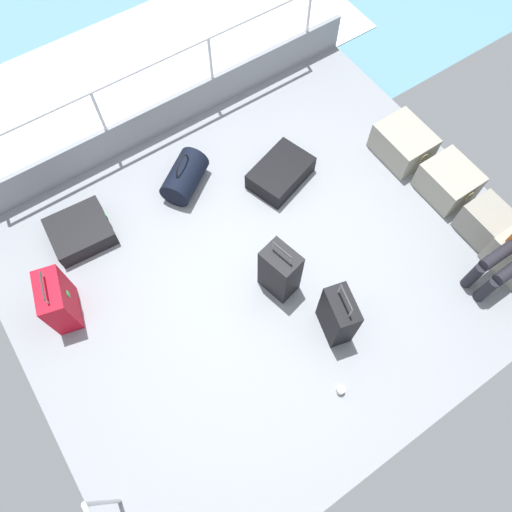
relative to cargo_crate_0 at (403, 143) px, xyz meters
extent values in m
cube|color=gray|center=(0.30, -2.11, -0.22)|extent=(4.40, 5.20, 0.06)
cube|color=gray|center=(-1.87, -2.11, 0.04)|extent=(0.06, 5.20, 0.45)
cylinder|color=silver|center=(-1.87, -2.80, 0.31)|extent=(0.04, 0.04, 1.00)
cylinder|color=silver|center=(-1.87, -1.41, 0.31)|extent=(0.04, 0.04, 1.00)
cylinder|color=silver|center=(-1.87, -0.03, 0.31)|extent=(0.04, 0.04, 1.00)
cylinder|color=silver|center=(-1.87, -2.11, 0.81)|extent=(0.04, 4.16, 0.04)
cylinder|color=silver|center=(1.45, -4.46, 0.29)|extent=(0.04, 0.04, 0.95)
cube|color=white|center=(-3.30, -2.11, -0.53)|extent=(2.40, 7.28, 0.01)
cube|color=gray|center=(0.00, 0.00, 0.00)|extent=(0.62, 0.50, 0.37)
torus|color=tan|center=(-0.32, 0.00, 0.07)|extent=(0.02, 0.12, 0.12)
torus|color=tan|center=(0.32, 0.00, 0.07)|extent=(0.02, 0.12, 0.12)
cube|color=gray|center=(0.68, 0.06, 0.00)|extent=(0.56, 0.49, 0.37)
torus|color=tan|center=(0.39, 0.06, 0.07)|extent=(0.02, 0.12, 0.12)
torus|color=tan|center=(0.97, 0.06, 0.07)|extent=(0.02, 0.12, 0.12)
cube|color=gray|center=(1.34, 0.02, 0.01)|extent=(0.58, 0.39, 0.39)
torus|color=tan|center=(1.04, 0.02, 0.09)|extent=(0.02, 0.12, 0.12)
torus|color=tan|center=(1.49, 0.00, 0.10)|extent=(0.02, 0.12, 0.12)
cylinder|color=black|center=(1.84, -0.35, 0.26)|extent=(0.12, 0.40, 0.12)
cylinder|color=black|center=(1.84, -0.55, 0.02)|extent=(0.11, 0.11, 0.41)
cylinder|color=black|center=(1.66, -0.35, 0.26)|extent=(0.12, 0.40, 0.12)
cylinder|color=black|center=(1.66, -0.55, 0.02)|extent=(0.11, 0.11, 0.41)
cube|color=#B70C1E|center=(-0.38, -4.09, 0.11)|extent=(0.50, 0.34, 0.59)
cylinder|color=#A5A8AD|center=(-0.51, -4.06, 0.45)|extent=(0.02, 0.02, 0.09)
cylinder|color=#A5A8AD|center=(-0.24, -4.13, 0.45)|extent=(0.02, 0.02, 0.09)
cylinder|color=#2D2D2D|center=(-0.38, -4.09, 0.50)|extent=(0.29, 0.09, 0.02)
cube|color=green|center=(-0.34, -3.97, 0.19)|extent=(0.05, 0.02, 0.08)
cube|color=black|center=(1.25, -1.97, 0.14)|extent=(0.43, 0.31, 0.66)
cylinder|color=#A5A8AD|center=(1.14, -1.94, 0.55)|extent=(0.02, 0.02, 0.16)
cylinder|color=#A5A8AD|center=(1.36, -2.00, 0.55)|extent=(0.02, 0.02, 0.16)
cylinder|color=#2D2D2D|center=(1.25, -1.97, 0.63)|extent=(0.25, 0.08, 0.02)
cube|color=silver|center=(1.28, -1.86, 0.28)|extent=(0.05, 0.02, 0.08)
cube|color=black|center=(-1.08, -3.60, -0.08)|extent=(0.60, 0.66, 0.21)
cube|color=green|center=(-1.06, -3.28, -0.02)|extent=(0.05, 0.01, 0.08)
cube|color=black|center=(-0.49, -1.38, -0.07)|extent=(0.66, 0.81, 0.23)
cube|color=white|center=(-0.60, -1.04, -0.06)|extent=(0.05, 0.02, 0.08)
cube|color=black|center=(0.58, -2.16, 0.15)|extent=(0.40, 0.33, 0.68)
cylinder|color=#A5A8AD|center=(0.47, -2.19, 0.56)|extent=(0.02, 0.02, 0.13)
cylinder|color=#A5A8AD|center=(0.68, -2.14, 0.56)|extent=(0.02, 0.02, 0.13)
cylinder|color=#2D2D2D|center=(0.58, -2.16, 0.62)|extent=(0.23, 0.07, 0.02)
cube|color=white|center=(0.55, -2.03, 0.38)|extent=(0.05, 0.02, 0.08)
cylinder|color=black|center=(-1.02, -2.33, -0.01)|extent=(0.61, 0.67, 0.34)
torus|color=black|center=(-1.02, -2.33, 0.17)|extent=(0.18, 0.25, 0.29)
cylinder|color=white|center=(1.79, -2.31, -0.14)|extent=(0.08, 0.08, 0.10)
camera|label=1|loc=(2.02, -3.42, 4.45)|focal=33.79mm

